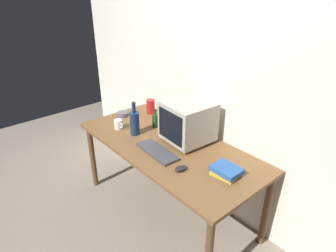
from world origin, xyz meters
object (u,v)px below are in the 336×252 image
Objects in this scene: keyboard at (157,152)px; book_stack at (226,171)px; cd_spindle at (123,114)px; computer_mouse at (181,169)px; mug at (118,124)px; metal_canister at (151,106)px; crt_monitor at (188,122)px; bottle_short at (155,120)px; bottle_tall at (135,122)px.

keyboard is 1.97× the size of book_stack.
book_stack is at bearing 0.34° from cd_spindle.
computer_mouse is 0.47× the size of book_stack.
mug is 0.80× the size of metal_canister.
book_stack is 1.19m from mug.
metal_canister reaches higher than cd_spindle.
crt_monitor is 0.43m from bottle_short.
keyboard is 3.50× the size of cd_spindle.
metal_canister is (-0.69, 0.46, 0.06)m from keyboard.
computer_mouse is at bearing -0.92° from keyboard.
bottle_short is at bearing 54.93° from mug.
bottle_tall is 0.50m from metal_canister.
cd_spindle is 0.80× the size of metal_canister.
computer_mouse is (0.30, -0.36, -0.17)m from crt_monitor.
crt_monitor reaches higher than bottle_short.
bottle_tall is at bearing -175.43° from computer_mouse.
metal_canister is (-0.09, 0.47, 0.03)m from mug.
book_stack is at bearing 8.14° from bottle_tall.
cd_spindle is at bearing -169.94° from crt_monitor.
book_stack is at bearing -12.10° from metal_canister.
bottle_short reaches higher than computer_mouse.
book_stack is at bearing 9.54° from mug.
crt_monitor is 0.98× the size of keyboard.
keyboard is 4.20× the size of computer_mouse.
book_stack is (0.97, 0.14, -0.09)m from bottle_tall.
mug reaches higher than cd_spindle.
crt_monitor reaches higher than keyboard.
computer_mouse is 0.52× the size of bottle_short.
computer_mouse is at bearing -23.94° from bottle_short.
bottle_short is 1.60× the size of mug.
bottle_short is 0.90× the size of book_stack.
bottle_short is at bearing 146.45° from keyboard.
keyboard is 0.61m from book_stack.
bottle_tall is at bearing -92.44° from bottle_short.
crt_monitor is 0.50m from computer_mouse.
keyboard is 0.42m from bottle_tall.
bottle_short is at bearing -30.11° from metal_canister.
bottle_short is 0.36m from mug.
mug is 1.00× the size of cd_spindle.
bottle_tall is at bearing 16.29° from mug.
keyboard is at bearing -36.75° from bottle_short.
crt_monitor is 1.93× the size of book_stack.
book_stack is 1.77× the size of mug.
bottle_tall is at bearing -17.48° from cd_spindle.
bottle_short is 1.28× the size of metal_canister.
mug is (-0.61, -0.34, -0.15)m from crt_monitor.
bottle_short is at bearing 166.78° from computer_mouse.
book_stack is 1.29m from metal_canister.
metal_canister is at bearing 149.89° from bottle_short.
bottle_tall is at bearing -54.75° from metal_canister.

